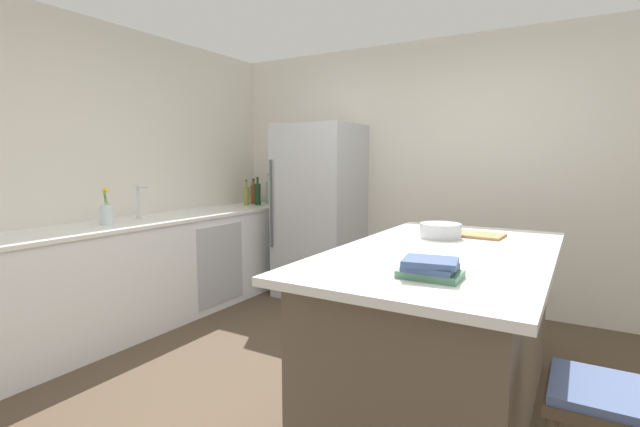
{
  "coord_description": "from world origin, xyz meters",
  "views": [
    {
      "loc": [
        1.16,
        -2.21,
        1.43
      ],
      "look_at": [
        -0.69,
        0.92,
        1.0
      ],
      "focal_mm": 25.17,
      "sensor_mm": 36.0,
      "label": 1
    }
  ],
  "objects_px": {
    "gin_bottle": "(269,192)",
    "olive_oil_bottle": "(246,195)",
    "wine_bottle": "(258,194)",
    "bar_stool": "(603,422)",
    "sink_faucet": "(139,201)",
    "kitchen_island": "(442,330)",
    "flower_vase": "(106,212)",
    "cookbook_stack": "(430,269)",
    "mixing_bowl": "(440,231)",
    "cutting_board": "(474,235)",
    "whiskey_bottle": "(254,194)",
    "refrigerator": "(320,211)"
  },
  "relations": [
    {
      "from": "whiskey_bottle",
      "to": "wine_bottle",
      "type": "xyz_separation_m",
      "value": [
        0.12,
        -0.08,
        0.01
      ]
    },
    {
      "from": "wine_bottle",
      "to": "whiskey_bottle",
      "type": "bearing_deg",
      "value": 146.2
    },
    {
      "from": "whiskey_bottle",
      "to": "cutting_board",
      "type": "xyz_separation_m",
      "value": [
        2.73,
        -1.1,
        -0.09
      ]
    },
    {
      "from": "sink_faucet",
      "to": "gin_bottle",
      "type": "height_order",
      "value": "gin_bottle"
    },
    {
      "from": "sink_faucet",
      "to": "mixing_bowl",
      "type": "xyz_separation_m",
      "value": [
        2.52,
        0.31,
        -0.09
      ]
    },
    {
      "from": "kitchen_island",
      "to": "gin_bottle",
      "type": "bearing_deg",
      "value": 145.26
    },
    {
      "from": "kitchen_island",
      "to": "mixing_bowl",
      "type": "bearing_deg",
      "value": 109.28
    },
    {
      "from": "wine_bottle",
      "to": "cutting_board",
      "type": "xyz_separation_m",
      "value": [
        2.6,
        -1.02,
        -0.1
      ]
    },
    {
      "from": "wine_bottle",
      "to": "refrigerator",
      "type": "bearing_deg",
      "value": 1.69
    },
    {
      "from": "flower_vase",
      "to": "kitchen_island",
      "type": "bearing_deg",
      "value": 6.27
    },
    {
      "from": "sink_faucet",
      "to": "cookbook_stack",
      "type": "xyz_separation_m",
      "value": [
        2.76,
        -0.69,
        -0.1
      ]
    },
    {
      "from": "olive_oil_bottle",
      "to": "cutting_board",
      "type": "relative_size",
      "value": 0.78
    },
    {
      "from": "sink_faucet",
      "to": "olive_oil_bottle",
      "type": "distance_m",
      "value": 1.41
    },
    {
      "from": "olive_oil_bottle",
      "to": "mixing_bowl",
      "type": "bearing_deg",
      "value": -23.68
    },
    {
      "from": "kitchen_island",
      "to": "flower_vase",
      "type": "bearing_deg",
      "value": -173.73
    },
    {
      "from": "gin_bottle",
      "to": "mixing_bowl",
      "type": "distance_m",
      "value": 2.77
    },
    {
      "from": "wine_bottle",
      "to": "cookbook_stack",
      "type": "xyz_separation_m",
      "value": [
        2.67,
        -2.2,
        -0.07
      ]
    },
    {
      "from": "sink_faucet",
      "to": "cutting_board",
      "type": "xyz_separation_m",
      "value": [
        2.7,
        0.49,
        -0.13
      ]
    },
    {
      "from": "wine_bottle",
      "to": "bar_stool",
      "type": "bearing_deg",
      "value": -34.84
    },
    {
      "from": "refrigerator",
      "to": "wine_bottle",
      "type": "relative_size",
      "value": 5.67
    },
    {
      "from": "bar_stool",
      "to": "olive_oil_bottle",
      "type": "height_order",
      "value": "olive_oil_bottle"
    },
    {
      "from": "bar_stool",
      "to": "olive_oil_bottle",
      "type": "xyz_separation_m",
      "value": [
        -3.39,
        2.2,
        0.49
      ]
    },
    {
      "from": "sink_faucet",
      "to": "mixing_bowl",
      "type": "distance_m",
      "value": 2.54
    },
    {
      "from": "cookbook_stack",
      "to": "cutting_board",
      "type": "xyz_separation_m",
      "value": [
        -0.06,
        1.18,
        -0.03
      ]
    },
    {
      "from": "whiskey_bottle",
      "to": "cookbook_stack",
      "type": "relative_size",
      "value": 1.15
    },
    {
      "from": "sink_faucet",
      "to": "olive_oil_bottle",
      "type": "height_order",
      "value": "sink_faucet"
    },
    {
      "from": "bar_stool",
      "to": "sink_faucet",
      "type": "height_order",
      "value": "sink_faucet"
    },
    {
      "from": "gin_bottle",
      "to": "cookbook_stack",
      "type": "bearing_deg",
      "value": -42.11
    },
    {
      "from": "kitchen_island",
      "to": "olive_oil_bottle",
      "type": "height_order",
      "value": "olive_oil_bottle"
    },
    {
      "from": "kitchen_island",
      "to": "flower_vase",
      "type": "xyz_separation_m",
      "value": [
        -2.6,
        -0.29,
        0.55
      ]
    },
    {
      "from": "sink_faucet",
      "to": "cutting_board",
      "type": "distance_m",
      "value": 2.74
    },
    {
      "from": "sink_faucet",
      "to": "olive_oil_bottle",
      "type": "xyz_separation_m",
      "value": [
        0.01,
        1.41,
        -0.04
      ]
    },
    {
      "from": "flower_vase",
      "to": "wine_bottle",
      "type": "height_order",
      "value": "wine_bottle"
    },
    {
      "from": "refrigerator",
      "to": "gin_bottle",
      "type": "distance_m",
      "value": 0.81
    },
    {
      "from": "whiskey_bottle",
      "to": "olive_oil_bottle",
      "type": "relative_size",
      "value": 1.01
    },
    {
      "from": "gin_bottle",
      "to": "mixing_bowl",
      "type": "bearing_deg",
      "value": -29.99
    },
    {
      "from": "wine_bottle",
      "to": "olive_oil_bottle",
      "type": "relative_size",
      "value": 1.09
    },
    {
      "from": "whiskey_bottle",
      "to": "sink_faucet",
      "type": "bearing_deg",
      "value": -88.96
    },
    {
      "from": "refrigerator",
      "to": "cutting_board",
      "type": "distance_m",
      "value": 2.08
    },
    {
      "from": "kitchen_island",
      "to": "bar_stool",
      "type": "xyz_separation_m",
      "value": [
        0.75,
        -0.73,
        0.07
      ]
    },
    {
      "from": "kitchen_island",
      "to": "cutting_board",
      "type": "height_order",
      "value": "cutting_board"
    },
    {
      "from": "bar_stool",
      "to": "gin_bottle",
      "type": "relative_size",
      "value": 1.92
    },
    {
      "from": "kitchen_island",
      "to": "sink_faucet",
      "type": "relative_size",
      "value": 6.68
    },
    {
      "from": "wine_bottle",
      "to": "cookbook_stack",
      "type": "height_order",
      "value": "wine_bottle"
    },
    {
      "from": "mixing_bowl",
      "to": "cutting_board",
      "type": "bearing_deg",
      "value": 46.41
    },
    {
      "from": "refrigerator",
      "to": "bar_stool",
      "type": "height_order",
      "value": "refrigerator"
    },
    {
      "from": "olive_oil_bottle",
      "to": "flower_vase",
      "type": "bearing_deg",
      "value": -88.72
    },
    {
      "from": "bar_stool",
      "to": "flower_vase",
      "type": "height_order",
      "value": "flower_vase"
    },
    {
      "from": "gin_bottle",
      "to": "olive_oil_bottle",
      "type": "xyz_separation_m",
      "value": [
        -0.11,
        -0.29,
        -0.02
      ]
    },
    {
      "from": "gin_bottle",
      "to": "cookbook_stack",
      "type": "distance_m",
      "value": 3.56
    }
  ]
}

